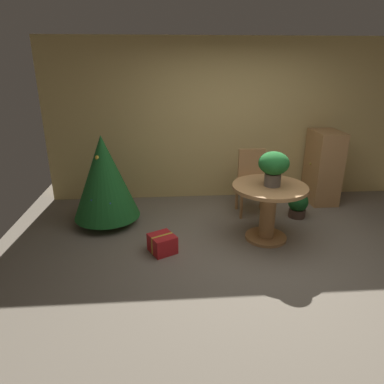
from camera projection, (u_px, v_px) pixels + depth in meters
ground_plane at (258, 260)px, 4.12m from camera, size 6.60×6.60×0.00m
back_wall_panel at (229, 121)px, 5.72m from camera, size 6.00×0.10×2.60m
round_dining_table at (268, 203)px, 4.45m from camera, size 0.95×0.95×0.75m
flower_vase at (274, 165)px, 4.25m from camera, size 0.38×0.38×0.44m
wooden_chair_far at (252, 177)px, 5.27m from camera, size 0.45×0.40×0.98m
holiday_tree at (104, 177)px, 4.82m from camera, size 0.93×0.93×1.30m
gift_box_red at (162, 244)px, 4.26m from camera, size 0.39×0.40×0.23m
wooden_cabinet at (323, 167)px, 5.68m from camera, size 0.45×0.63×1.19m
potted_plant at (298, 204)px, 5.20m from camera, size 0.30×0.30×0.40m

